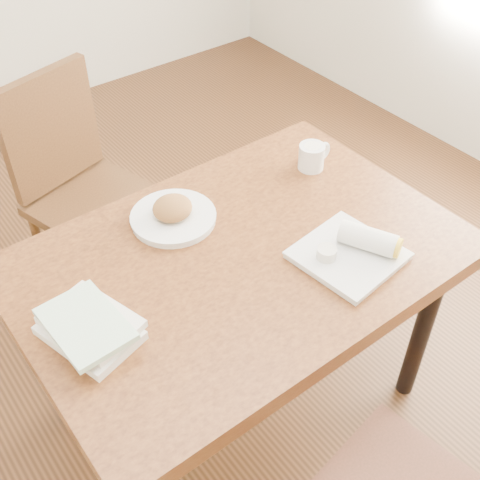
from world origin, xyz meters
TOP-DOWN VIEW (x-y plane):
  - ground at (0.00, 0.00)m, footprint 4.00×5.00m
  - table at (0.00, 0.00)m, footprint 1.25×0.85m
  - chair_far at (-0.11, 0.86)m, footprint 0.52×0.52m
  - plate_scone at (-0.07, 0.23)m, footprint 0.26×0.26m
  - coffee_mug at (0.44, 0.19)m, footprint 0.13×0.09m
  - plate_burrito at (0.24, -0.21)m, footprint 0.29×0.29m
  - book_stack at (-0.47, -0.01)m, footprint 0.23×0.28m

SIDE VIEW (x-z plane):
  - ground at x=0.00m, z-range -0.01..0.00m
  - chair_far at x=-0.11m, z-range 0.07..1.03m
  - table at x=0.00m, z-range 0.29..1.04m
  - plate_scone at x=-0.07m, z-range 0.73..0.82m
  - plate_burrito at x=0.24m, z-range 0.73..0.82m
  - book_stack at x=-0.47m, z-range 0.75..0.81m
  - coffee_mug at x=0.44m, z-range 0.75..0.84m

